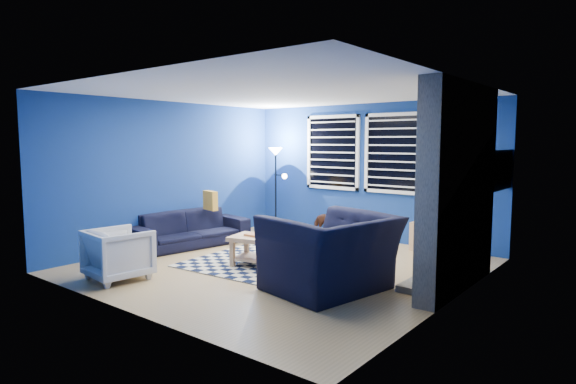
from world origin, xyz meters
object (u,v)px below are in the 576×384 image
object	(u,v)px
sofa	(189,229)
floor_lamp	(276,163)
cabinet	(430,236)
rocking_horse	(327,222)
coffee_table	(263,245)
tv	(501,170)
armchair_bent	(119,254)
armchair_big	(331,253)

from	to	relation	value
sofa	floor_lamp	size ratio (longest dim) A/B	1.23
cabinet	rocking_horse	bearing A→B (deg)	-169.17
rocking_horse	coffee_table	distance (m)	2.28
cabinet	floor_lamp	size ratio (longest dim) A/B	0.35
coffee_table	cabinet	size ratio (longest dim) A/B	1.75
rocking_horse	floor_lamp	size ratio (longest dim) A/B	0.35
sofa	tv	bearing A→B (deg)	-57.44
coffee_table	floor_lamp	distance (m)	3.02
tv	coffee_table	xyz separation A→B (m)	(-2.61, -2.23, -1.08)
armchair_bent	coffee_table	bearing A→B (deg)	-116.90
armchair_bent	coffee_table	world-z (taller)	armchair_bent
rocking_horse	cabinet	xyz separation A→B (m)	(1.89, 0.23, -0.07)
floor_lamp	cabinet	bearing A→B (deg)	3.41
armchair_big	rocking_horse	world-z (taller)	armchair_big
armchair_bent	cabinet	size ratio (longest dim) A/B	1.25
tv	rocking_horse	xyz separation A→B (m)	(-3.00, 0.02, -1.08)
armchair_big	cabinet	bearing A→B (deg)	-171.07
sofa	floor_lamp	world-z (taller)	floor_lamp
rocking_horse	coffee_table	xyz separation A→B (m)	(0.40, -2.24, 0.00)
rocking_horse	cabinet	world-z (taller)	rocking_horse
floor_lamp	coffee_table	bearing A→B (deg)	-54.01
tv	rocking_horse	world-z (taller)	tv
sofa	rocking_horse	world-z (taller)	sofa
tv	cabinet	size ratio (longest dim) A/B	1.68
armchair_big	cabinet	distance (m)	2.80
floor_lamp	rocking_horse	bearing A→B (deg)	-2.13
coffee_table	cabinet	distance (m)	2.89
rocking_horse	coffee_table	bearing A→B (deg)	178.84
armchair_bent	rocking_horse	distance (m)	3.94
cabinet	floor_lamp	distance (m)	3.35
tv	armchair_big	world-z (taller)	tv
rocking_horse	floor_lamp	world-z (taller)	floor_lamp
armchair_big	coffee_table	size ratio (longest dim) A/B	1.37
sofa	coffee_table	world-z (taller)	sofa
armchair_bent	floor_lamp	distance (m)	4.10
tv	armchair_big	xyz separation A→B (m)	(-1.24, -2.54, -0.94)
sofa	armchair_big	bearing A→B (deg)	-90.69
tv	floor_lamp	xyz separation A→B (m)	(-4.27, 0.06, -0.02)
armchair_bent	rocking_horse	bearing A→B (deg)	-93.44
cabinet	sofa	bearing A→B (deg)	-143.44
armchair_bent	cabinet	bearing A→B (deg)	-115.40
tv	armchair_bent	distance (m)	5.45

